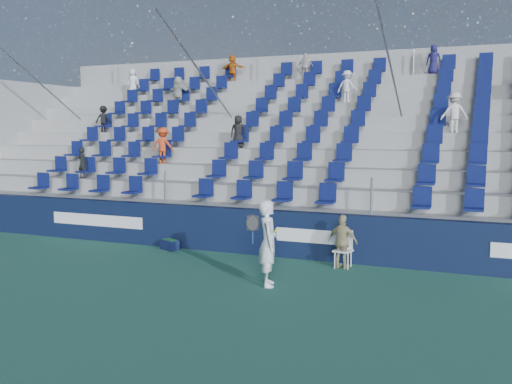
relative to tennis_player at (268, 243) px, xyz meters
The scene contains 7 objects.
ground 1.79m from the tennis_player, 164.89° to the right, with size 70.00×70.00×0.00m, color #2B644E.
sponsor_wall 3.14m from the tennis_player, 118.29° to the left, with size 24.00×0.32×1.20m.
grandstand 8.08m from the tennis_player, 100.74° to the left, with size 24.00×8.17×6.63m.
tennis_player is the anchor object (origin of this frame).
line_judge_chair 2.52m from the tennis_player, 64.38° to the left, with size 0.46×0.47×0.90m.
line_judge 2.38m from the tennis_player, 62.88° to the left, with size 0.75×0.31×1.29m, color tan.
ball_bin 4.56m from the tennis_player, 148.47° to the left, with size 0.60×0.51×0.28m.
Camera 1 is at (5.80, -10.57, 3.27)m, focal length 40.00 mm.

